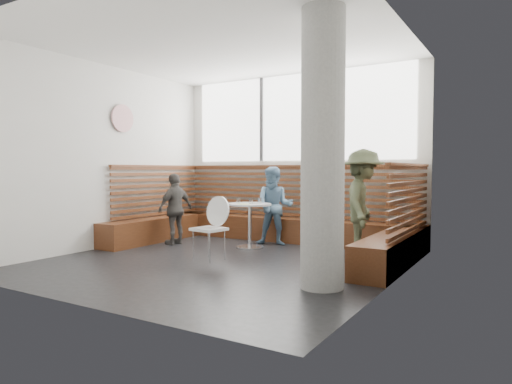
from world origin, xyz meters
The scene contains 15 objects.
room centered at (0.00, 0.00, 1.60)m, with size 5.00×5.00×3.20m.
booth centered at (0.00, 1.77, 0.41)m, with size 5.00×2.50×1.44m.
concrete_column centered at (1.85, -0.60, 1.60)m, with size 0.50×0.50×3.20m, color gray.
wall_art centered at (-2.46, 0.40, 2.30)m, with size 0.50×0.50×0.03m, color white.
cafe_table centered at (-0.29, 1.26, 0.56)m, with size 0.76×0.76×0.78m.
cafe_chair centered at (-0.25, 0.10, 0.57)m, with size 0.46×0.45×0.96m.
adult_man centered at (1.70, 1.37, 0.84)m, with size 1.09×0.63×1.69m, color #414931.
child_back centered at (-0.06, 1.75, 0.71)m, with size 0.69×0.54×1.42m, color #5C81A0.
child_left centered at (-1.68, 0.91, 0.65)m, with size 0.76×0.32×1.30m, color #4B4744.
plate_near centered at (-0.39, 1.32, 0.79)m, with size 0.20×0.20×0.01m, color white.
plate_far centered at (-0.23, 1.39, 0.79)m, with size 0.22×0.22×0.02m, color white.
glass_left centered at (-0.46, 1.17, 0.84)m, with size 0.07×0.07×0.11m, color white.
glass_mid centered at (-0.24, 1.22, 0.83)m, with size 0.06×0.06×0.10m, color white.
glass_right centered at (-0.12, 1.33, 0.83)m, with size 0.06×0.06×0.10m, color white.
menu_card centered at (-0.28, 1.05, 0.78)m, with size 0.21×0.15×0.00m, color #A5C64C.
Camera 1 is at (3.89, -5.48, 1.37)m, focal length 32.00 mm.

